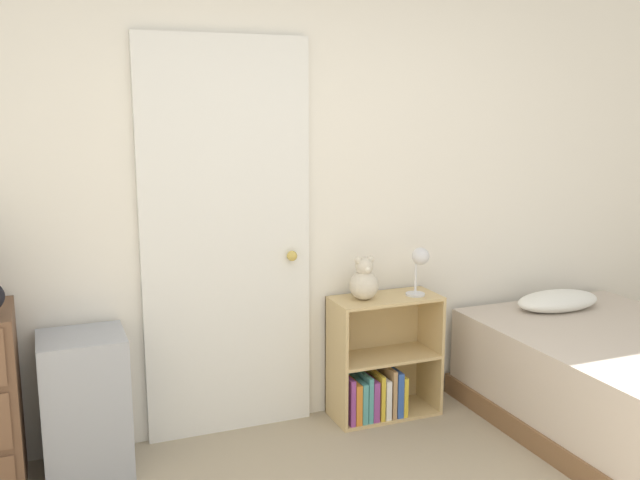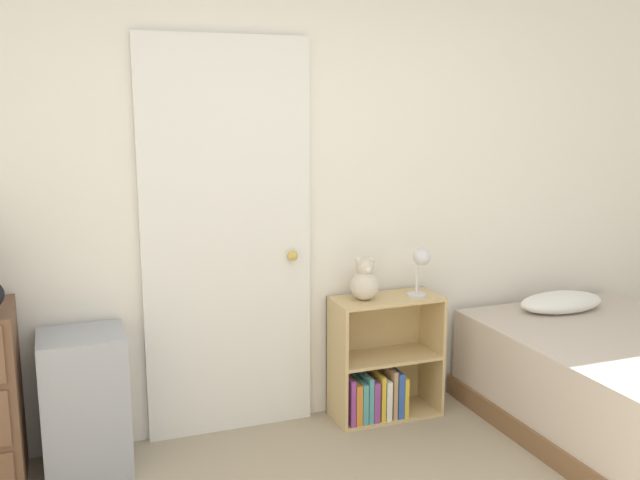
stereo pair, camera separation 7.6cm
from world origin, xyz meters
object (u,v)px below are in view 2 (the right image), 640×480
bookshelf (378,373)px  desk_lamp (421,262)px  teddy_bear (365,281)px  storage_bin (85,402)px

bookshelf → desk_lamp: bearing=-10.9°
bookshelf → teddy_bear: 0.55m
storage_bin → desk_lamp: size_ratio=2.50×
teddy_bear → desk_lamp: (0.32, -0.04, 0.09)m
teddy_bear → desk_lamp: desk_lamp is taller
bookshelf → teddy_bear: bearing=-177.7°
storage_bin → teddy_bear: (1.49, 0.04, 0.46)m
storage_bin → teddy_bear: bearing=1.5°
bookshelf → storage_bin: bearing=-178.4°
bookshelf → teddy_bear: (-0.09, -0.00, 0.55)m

